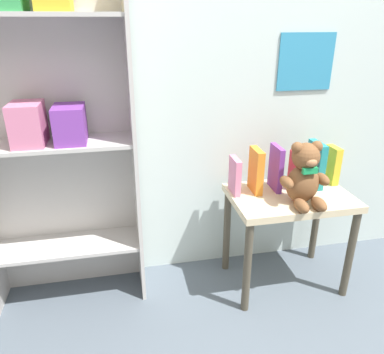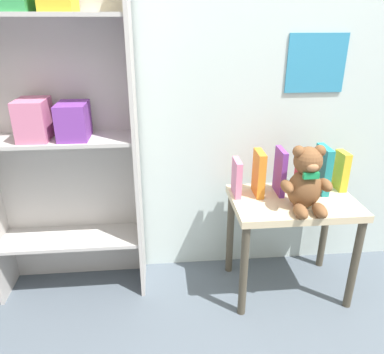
# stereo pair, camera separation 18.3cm
# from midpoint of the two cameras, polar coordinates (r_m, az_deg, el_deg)

# --- Properties ---
(wall_back) EXTENTS (4.80, 0.07, 2.50)m
(wall_back) POSITION_cam_midpoint_polar(r_m,az_deg,el_deg) (2.00, 11.28, 18.93)
(wall_back) COLOR silver
(wall_back) RESTS_ON ground_plane
(bookshelf_side) EXTENTS (0.75, 0.26, 1.70)m
(bookshelf_side) POSITION_cam_midpoint_polar(r_m,az_deg,el_deg) (1.87, -17.32, 8.40)
(bookshelf_side) COLOR #BCB7B2
(bookshelf_side) RESTS_ON ground_plane
(display_table) EXTENTS (0.62, 0.41, 0.54)m
(display_table) POSITION_cam_midpoint_polar(r_m,az_deg,el_deg) (2.01, 17.55, -5.58)
(display_table) COLOR beige
(display_table) RESTS_ON ground_plane
(teddy_bear) EXTENTS (0.24, 0.22, 0.31)m
(teddy_bear) POSITION_cam_midpoint_polar(r_m,az_deg,el_deg) (1.83, 19.80, -0.64)
(teddy_bear) COLOR brown
(teddy_bear) RESTS_ON display_table
(book_standing_pink) EXTENTS (0.03, 0.13, 0.19)m
(book_standing_pink) POSITION_cam_midpoint_polar(r_m,az_deg,el_deg) (1.91, 9.57, -0.16)
(book_standing_pink) COLOR #D17093
(book_standing_pink) RESTS_ON display_table
(book_standing_orange) EXTENTS (0.04, 0.14, 0.23)m
(book_standing_orange) POSITION_cam_midpoint_polar(r_m,az_deg,el_deg) (1.93, 12.84, 0.50)
(book_standing_orange) COLOR orange
(book_standing_orange) RESTS_ON display_table
(book_standing_purple) EXTENTS (0.03, 0.14, 0.24)m
(book_standing_purple) POSITION_cam_midpoint_polar(r_m,az_deg,el_deg) (1.97, 15.88, 0.77)
(book_standing_purple) COLOR purple
(book_standing_purple) RESTS_ON display_table
(book_standing_red) EXTENTS (0.03, 0.12, 0.19)m
(book_standing_red) POSITION_cam_midpoint_polar(r_m,az_deg,el_deg) (2.02, 18.80, 0.27)
(book_standing_red) COLOR red
(book_standing_red) RESTS_ON display_table
(book_standing_teal) EXTENTS (0.04, 0.15, 0.24)m
(book_standing_teal) POSITION_cam_midpoint_polar(r_m,az_deg,el_deg) (2.06, 21.73, 1.01)
(book_standing_teal) COLOR teal
(book_standing_teal) RESTS_ON display_table
(book_standing_yellow) EXTENTS (0.04, 0.11, 0.21)m
(book_standing_yellow) POSITION_cam_midpoint_polar(r_m,az_deg,el_deg) (2.13, 24.10, 0.83)
(book_standing_yellow) COLOR gold
(book_standing_yellow) RESTS_ON display_table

